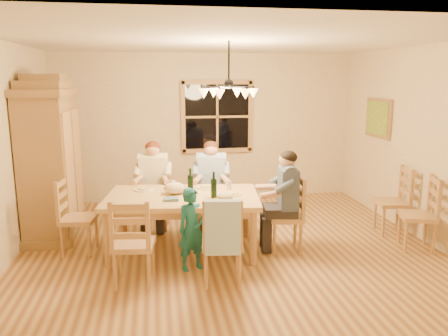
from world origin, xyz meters
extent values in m
plane|color=brown|center=(0.00, 0.00, 0.00)|extent=(5.50, 5.50, 0.00)
cube|color=white|center=(0.00, 0.00, 2.70)|extent=(5.50, 5.00, 0.02)
cube|color=#CEB692|center=(0.00, 2.50, 1.35)|extent=(5.50, 0.02, 2.70)
cube|color=#CEB692|center=(-2.75, 0.00, 1.35)|extent=(0.02, 5.00, 2.70)
cube|color=#CEB692|center=(2.75, 0.00, 1.35)|extent=(0.02, 5.00, 2.70)
cube|color=black|center=(0.20, 2.48, 1.55)|extent=(1.20, 0.03, 1.20)
cube|color=#AF894D|center=(0.20, 2.46, 1.55)|extent=(1.30, 0.06, 1.30)
cube|color=olive|center=(2.72, 1.20, 1.60)|extent=(0.04, 0.78, 0.64)
cube|color=#1E6B2D|center=(2.69, 1.20, 1.60)|extent=(0.02, 0.68, 0.54)
cylinder|color=black|center=(0.00, 0.00, 2.44)|extent=(0.02, 0.02, 0.53)
sphere|color=black|center=(0.00, 0.00, 2.17)|extent=(0.12, 0.12, 0.12)
cylinder|color=black|center=(0.16, 0.00, 2.13)|extent=(0.34, 0.02, 0.02)
cone|color=#FFB259|center=(0.32, 0.00, 2.05)|extent=(0.13, 0.13, 0.12)
cylinder|color=black|center=(0.08, 0.14, 2.13)|extent=(0.19, 0.31, 0.02)
cone|color=#FFB259|center=(0.16, 0.28, 2.05)|extent=(0.13, 0.13, 0.12)
cylinder|color=black|center=(-0.08, 0.14, 2.13)|extent=(0.19, 0.31, 0.02)
cone|color=#FFB259|center=(-0.16, 0.28, 2.05)|extent=(0.13, 0.13, 0.12)
cylinder|color=black|center=(-0.16, 0.00, 2.13)|extent=(0.34, 0.02, 0.02)
cone|color=#FFB259|center=(-0.32, 0.00, 2.05)|extent=(0.13, 0.13, 0.12)
cylinder|color=black|center=(-0.08, -0.14, 2.13)|extent=(0.19, 0.31, 0.02)
cone|color=#FFB259|center=(-0.16, -0.28, 2.05)|extent=(0.13, 0.13, 0.12)
cylinder|color=black|center=(0.08, -0.14, 2.13)|extent=(0.19, 0.31, 0.02)
cone|color=#FFB259|center=(0.16, -0.28, 2.05)|extent=(0.13, 0.13, 0.12)
cube|color=olive|center=(-2.43, 0.91, 1.00)|extent=(0.60, 1.30, 2.00)
cube|color=olive|center=(-2.43, 0.91, 2.05)|extent=(0.66, 1.40, 0.10)
cube|color=olive|center=(-2.43, 0.91, 2.15)|extent=(0.58, 1.00, 0.12)
cube|color=olive|center=(-2.43, 0.91, 2.25)|extent=(0.52, 0.55, 0.10)
cube|color=#AF894D|center=(-2.12, 0.58, 1.00)|extent=(0.03, 0.55, 1.60)
cube|color=#AF894D|center=(-2.12, 1.24, 1.00)|extent=(0.03, 0.55, 1.60)
cube|color=olive|center=(-2.43, 0.91, 0.06)|extent=(0.66, 1.40, 0.12)
cube|color=tan|center=(-0.62, -0.08, 0.73)|extent=(2.07, 1.42, 0.06)
cube|color=#AF894D|center=(-0.62, -0.08, 0.65)|extent=(1.91, 1.25, 0.10)
cylinder|color=#AF894D|center=(-1.54, -0.46, 0.35)|extent=(0.09, 0.09, 0.70)
cylinder|color=#AF894D|center=(0.19, -0.68, 0.35)|extent=(0.09, 0.09, 0.70)
cylinder|color=#AF894D|center=(-1.42, 0.52, 0.35)|extent=(0.09, 0.09, 0.70)
cylinder|color=#AF894D|center=(0.31, 0.30, 0.35)|extent=(0.09, 0.09, 0.70)
cube|color=#AF894D|center=(-0.99, 0.89, 0.45)|extent=(0.49, 0.47, 0.06)
cube|color=#AF894D|center=(-0.99, 0.89, 0.72)|extent=(0.38, 0.10, 0.54)
cube|color=#AF894D|center=(-0.13, 0.78, 0.45)|extent=(0.49, 0.47, 0.06)
cube|color=#AF894D|center=(-0.13, 0.78, 0.72)|extent=(0.38, 0.10, 0.54)
cube|color=#AF894D|center=(-1.21, -0.93, 0.45)|extent=(0.49, 0.47, 0.06)
cube|color=#AF894D|center=(-1.21, -0.93, 0.72)|extent=(0.38, 0.10, 0.54)
cube|color=#AF894D|center=(-0.25, -1.05, 0.45)|extent=(0.49, 0.47, 0.06)
cube|color=#AF894D|center=(-0.25, -1.05, 0.72)|extent=(0.38, 0.10, 0.54)
cube|color=#AF894D|center=(-1.96, 0.09, 0.45)|extent=(0.47, 0.49, 0.06)
cube|color=#AF894D|center=(-1.96, 0.09, 0.72)|extent=(0.10, 0.38, 0.54)
cube|color=#AF894D|center=(0.72, -0.25, 0.45)|extent=(0.47, 0.49, 0.06)
cube|color=#AF894D|center=(0.72, -0.25, 0.72)|extent=(0.10, 0.38, 0.54)
cube|color=beige|center=(-0.99, 0.89, 0.84)|extent=(0.42, 0.27, 0.52)
cube|color=#262328|center=(-0.99, 0.89, 0.53)|extent=(0.43, 0.46, 0.14)
sphere|color=tan|center=(-0.99, 0.89, 1.22)|extent=(0.21, 0.21, 0.21)
ellipsoid|color=#592614|center=(-0.99, 0.89, 1.25)|extent=(0.22, 0.22, 0.17)
cube|color=#385E9A|center=(-0.13, 0.78, 0.84)|extent=(0.42, 0.27, 0.52)
cube|color=#262328|center=(-0.13, 0.78, 0.53)|extent=(0.43, 0.46, 0.14)
sphere|color=tan|center=(-0.13, 0.78, 1.22)|extent=(0.21, 0.21, 0.21)
ellipsoid|color=#381E11|center=(-0.13, 0.78, 1.25)|extent=(0.22, 0.22, 0.17)
cube|color=#404E67|center=(0.72, -0.25, 0.84)|extent=(0.27, 0.42, 0.52)
cube|color=#262328|center=(0.72, -0.25, 0.53)|extent=(0.46, 0.43, 0.14)
sphere|color=tan|center=(0.72, -0.25, 1.22)|extent=(0.21, 0.21, 0.21)
ellipsoid|color=black|center=(0.72, -0.25, 1.25)|extent=(0.22, 0.22, 0.17)
cube|color=#99B9D0|center=(-0.27, -1.24, 0.70)|extent=(0.39, 0.15, 0.58)
cylinder|color=black|center=(-0.51, 0.01, 0.93)|extent=(0.08, 0.08, 0.33)
cylinder|color=black|center=(-0.23, -0.25, 0.93)|extent=(0.08, 0.08, 0.33)
cylinder|color=white|center=(-1.11, 0.26, 0.77)|extent=(0.26, 0.26, 0.02)
cylinder|color=white|center=(-0.27, 0.26, 0.77)|extent=(0.26, 0.26, 0.02)
cylinder|color=white|center=(0.02, -0.16, 0.77)|extent=(0.26, 0.26, 0.02)
cylinder|color=silver|center=(-0.73, 0.16, 0.83)|extent=(0.06, 0.06, 0.14)
cylinder|color=silver|center=(0.01, 0.06, 0.83)|extent=(0.06, 0.06, 0.14)
ellipsoid|color=tan|center=(-0.12, -0.44, 0.82)|extent=(0.20, 0.20, 0.11)
cube|color=#476782|center=(-0.77, -0.30, 0.78)|extent=(0.20, 0.16, 0.03)
ellipsoid|color=#C9B492|center=(-0.71, 0.00, 0.84)|extent=(0.28, 0.22, 0.15)
imported|color=#18636E|center=(-0.55, -0.66, 0.50)|extent=(0.42, 0.35, 0.99)
cube|color=#AF894D|center=(2.45, -0.49, 0.45)|extent=(0.53, 0.55, 0.06)
cube|color=#AF894D|center=(2.45, -0.49, 0.72)|extent=(0.16, 0.38, 0.54)
cube|color=#AF894D|center=(2.45, 0.15, 0.45)|extent=(0.49, 0.50, 0.06)
cube|color=#AF894D|center=(2.45, 0.15, 0.72)|extent=(0.11, 0.38, 0.54)
camera|label=1|loc=(-0.94, -5.54, 2.22)|focal=35.00mm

